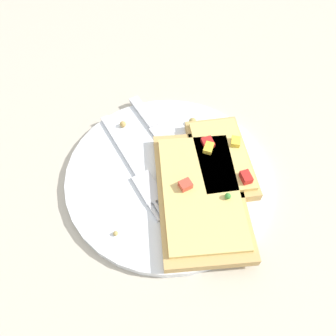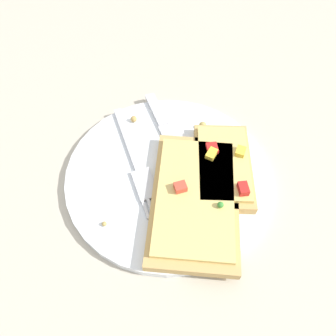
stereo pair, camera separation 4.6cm
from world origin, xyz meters
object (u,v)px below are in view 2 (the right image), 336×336
knife (166,129)px  pizza_slice_main (195,197)px  pizza_slice_corner (223,165)px  plate (168,174)px  fork (137,163)px

knife → pizza_slice_main: bearing=-3.0°
pizza_slice_corner → knife: bearing=49.5°
plate → pizza_slice_main: pizza_slice_main is taller
plate → pizza_slice_corner: 0.08m
fork → knife: (0.06, 0.05, 0.00)m
fork → pizza_slice_main: bearing=33.4°
pizza_slice_main → plate: bearing=-137.9°
pizza_slice_main → pizza_slice_corner: bearing=145.9°
knife → pizza_slice_corner: (0.05, -0.10, 0.01)m
fork → pizza_slice_corner: (0.11, -0.05, 0.01)m
pizza_slice_main → pizza_slice_corner: 0.07m
plate → pizza_slice_corner: size_ratio=1.80×
knife → pizza_slice_main: size_ratio=0.83×
plate → knife: (0.03, 0.07, 0.01)m
fork → knife: bearing=128.6°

